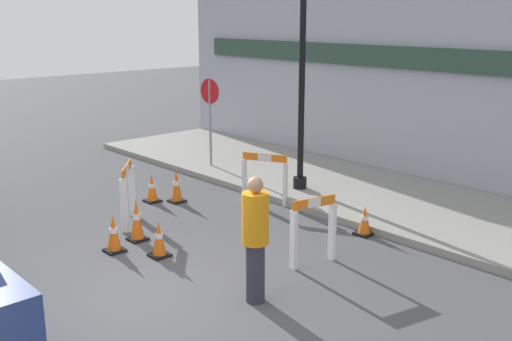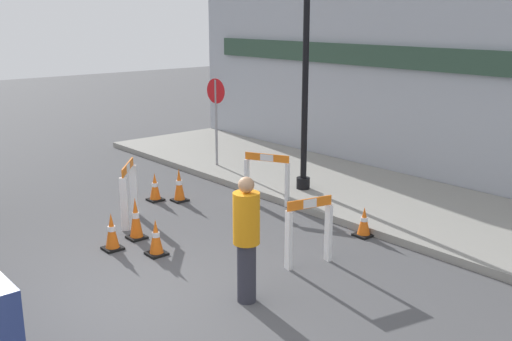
{
  "view_description": "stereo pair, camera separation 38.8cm",
  "coord_description": "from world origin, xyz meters",
  "views": [
    {
      "loc": [
        6.4,
        -3.66,
        3.73
      ],
      "look_at": [
        -1.32,
        3.42,
        1.0
      ],
      "focal_mm": 42.0,
      "sensor_mm": 36.0,
      "label": 1
    },
    {
      "loc": [
        6.66,
        -3.37,
        3.73
      ],
      "look_at": [
        -1.32,
        3.42,
        1.0
      ],
      "focal_mm": 42.0,
      "sensor_mm": 36.0,
      "label": 2
    }
  ],
  "objects": [
    {
      "name": "ground_plane",
      "position": [
        0.0,
        0.0,
        0.0
      ],
      "size": [
        60.0,
        60.0,
        0.0
      ],
      "primitive_type": "plane",
      "color": "#4C4C4F"
    },
    {
      "name": "sidewalk_slab",
      "position": [
        0.0,
        6.25,
        0.07
      ],
      "size": [
        18.0,
        3.5,
        0.14
      ],
      "color": "gray",
      "rests_on": "ground_plane"
    },
    {
      "name": "storefront_facade",
      "position": [
        0.0,
        8.08,
        2.75
      ],
      "size": [
        18.0,
        0.22,
        5.5
      ],
      "color": "#A3A8B2",
      "rests_on": "ground_plane"
    },
    {
      "name": "streetlamp_post",
      "position": [
        -2.02,
        5.35,
        3.87
      ],
      "size": [
        0.44,
        0.44,
        5.87
      ],
      "color": "black",
      "rests_on": "sidewalk_slab"
    },
    {
      "name": "stop_sign",
      "position": [
        -4.88,
        5.2,
        1.56
      ],
      "size": [
        0.6,
        0.09,
        2.12
      ],
      "rotation": [
        0.0,
        0.0,
        3.26
      ],
      "color": "gray",
      "rests_on": "sidewalk_slab"
    },
    {
      "name": "barricade_0",
      "position": [
        -2.07,
        4.35,
        0.57
      ],
      "size": [
        0.9,
        0.54,
        1.04
      ],
      "rotation": [
        0.0,
        0.0,
        3.6
      ],
      "color": "white",
      "rests_on": "ground_plane"
    },
    {
      "name": "barricade_1",
      "position": [
        -2.86,
        1.67,
        0.62
      ],
      "size": [
        0.83,
        0.72,
        1.13
      ],
      "rotation": [
        0.0,
        0.0,
        5.59
      ],
      "color": "white",
      "rests_on": "ground_plane"
    },
    {
      "name": "barricade_2",
      "position": [
        0.67,
        2.79,
        0.57
      ],
      "size": [
        0.3,
        0.79,
        1.07
      ],
      "rotation": [
        0.0,
        0.0,
        7.63
      ],
      "color": "white",
      "rests_on": "ground_plane"
    },
    {
      "name": "traffic_cone_0",
      "position": [
        -1.19,
        1.22,
        0.29
      ],
      "size": [
        0.3,
        0.3,
        0.6
      ],
      "color": "black",
      "rests_on": "ground_plane"
    },
    {
      "name": "traffic_cone_1",
      "position": [
        0.42,
        4.4,
        0.25
      ],
      "size": [
        0.3,
        0.3,
        0.53
      ],
      "color": "black",
      "rests_on": "ground_plane"
    },
    {
      "name": "traffic_cone_2",
      "position": [
        -3.36,
        3.09,
        0.33
      ],
      "size": [
        0.3,
        0.3,
        0.69
      ],
      "color": "black",
      "rests_on": "ground_plane"
    },
    {
      "name": "traffic_cone_3",
      "position": [
        -3.71,
        2.72,
        0.28
      ],
      "size": [
        0.3,
        0.3,
        0.59
      ],
      "color": "black",
      "rests_on": "ground_plane"
    },
    {
      "name": "traffic_cone_4",
      "position": [
        -1.85,
        0.79,
        0.3
      ],
      "size": [
        0.3,
        0.3,
        0.63
      ],
      "color": "black",
      "rests_on": "ground_plane"
    },
    {
      "name": "traffic_cone_5",
      "position": [
        -2.04,
        1.34,
        0.36
      ],
      "size": [
        0.3,
        0.3,
        0.74
      ],
      "color": "black",
      "rests_on": "ground_plane"
    },
    {
      "name": "person_worker",
      "position": [
        0.98,
        1.3,
        0.93
      ],
      "size": [
        0.5,
        0.5,
        1.73
      ],
      "rotation": [
        0.0,
        0.0,
        2.53
      ],
      "color": "#33333D",
      "rests_on": "ground_plane"
    }
  ]
}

